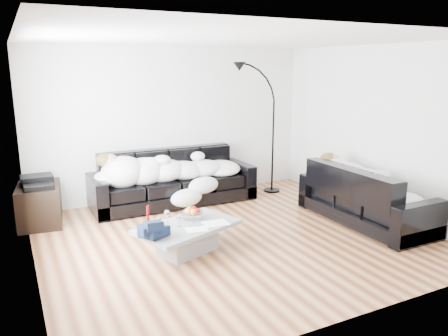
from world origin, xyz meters
name	(u,v)px	position (x,y,z in m)	size (l,w,h in m)	color
ground	(234,236)	(0.00, 0.00, 0.00)	(5.00, 5.00, 0.00)	brown
wall_back	(174,123)	(0.00, 2.25, 1.30)	(5.00, 0.02, 2.60)	silver
wall_left	(25,161)	(-2.50, 0.00, 1.30)	(0.02, 4.50, 2.60)	silver
wall_right	(376,130)	(2.50, 0.00, 1.30)	(0.02, 4.50, 2.60)	silver
ceiling	(235,39)	(0.00, 0.00, 2.60)	(5.00, 5.00, 0.00)	white
sofa_back	(173,178)	(-0.21, 1.79, 0.45)	(2.72, 0.94, 0.89)	black
sofa_right	(366,194)	(2.02, -0.36, 0.42)	(2.10, 0.90, 0.85)	black
sleeper_back	(174,166)	(-0.21, 1.74, 0.65)	(2.30, 0.80, 0.46)	white
sleeper_right	(367,180)	(2.02, -0.36, 0.64)	(1.80, 0.76, 0.44)	white
teal_cushion	(335,167)	(1.96, 0.29, 0.72)	(0.36, 0.30, 0.20)	#0A4849
coffee_table	(188,238)	(-0.76, -0.20, 0.18)	(1.24, 0.72, 0.36)	#939699
fruit_bowl	(193,213)	(-0.61, -0.02, 0.44)	(0.27, 0.27, 0.16)	white
wine_glass_a	(167,217)	(-0.97, -0.05, 0.45)	(0.07, 0.07, 0.17)	white
wine_glass_b	(159,222)	(-1.12, -0.17, 0.44)	(0.07, 0.07, 0.16)	white
wine_glass_c	(179,220)	(-0.87, -0.21, 0.44)	(0.07, 0.07, 0.16)	white
candle_left	(147,215)	(-1.19, 0.04, 0.48)	(0.04, 0.04, 0.23)	maroon
candle_right	(149,215)	(-1.17, 0.05, 0.48)	(0.04, 0.04, 0.24)	maroon
newspaper_a	(216,223)	(-0.43, -0.32, 0.37)	(0.31, 0.24, 0.01)	silver
newspaper_b	(197,229)	(-0.72, -0.41, 0.37)	(0.26, 0.19, 0.01)	silver
navy_jacket	(154,224)	(-1.25, -0.42, 0.52)	(0.32, 0.27, 0.16)	black
shoes	(322,208)	(1.80, 0.34, 0.04)	(0.39, 0.28, 0.09)	#472311
av_cabinet	(40,205)	(-2.31, 1.73, 0.29)	(0.58, 0.85, 0.58)	black
stereo	(37,181)	(-2.31, 1.73, 0.65)	(0.44, 0.34, 0.13)	black
floor_lamp	(273,136)	(1.68, 1.66, 1.03)	(0.75, 0.30, 2.07)	black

